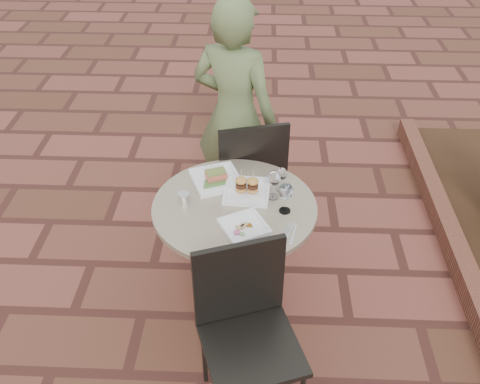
{
  "coord_description": "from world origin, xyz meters",
  "views": [
    {
      "loc": [
        0.27,
        -2.52,
        2.54
      ],
      "look_at": [
        0.17,
        -0.24,
        0.82
      ],
      "focal_mm": 40.0,
      "sensor_mm": 36.0,
      "label": 1
    }
  ],
  "objects_px": {
    "cafe_table": "(235,239)",
    "diner": "(235,116)",
    "chair_far": "(250,170)",
    "plate_salmon": "(216,179)",
    "plate_sliders": "(247,189)",
    "chair_near": "(246,319)",
    "plate_tuna": "(244,226)"
  },
  "relations": [
    {
      "from": "chair_near",
      "to": "diner",
      "type": "bearing_deg",
      "value": 75.81
    },
    {
      "from": "diner",
      "to": "plate_sliders",
      "type": "distance_m",
      "value": 0.75
    },
    {
      "from": "chair_far",
      "to": "plate_salmon",
      "type": "xyz_separation_m",
      "value": [
        -0.18,
        -0.39,
        0.2
      ]
    },
    {
      "from": "chair_far",
      "to": "plate_sliders",
      "type": "height_order",
      "value": "chair_far"
    },
    {
      "from": "cafe_table",
      "to": "chair_near",
      "type": "distance_m",
      "value": 0.64
    },
    {
      "from": "chair_near",
      "to": "plate_salmon",
      "type": "height_order",
      "value": "chair_near"
    },
    {
      "from": "plate_salmon",
      "to": "plate_tuna",
      "type": "bearing_deg",
      "value": -66.44
    },
    {
      "from": "cafe_table",
      "to": "plate_tuna",
      "type": "xyz_separation_m",
      "value": [
        0.06,
        -0.19,
        0.26
      ]
    },
    {
      "from": "cafe_table",
      "to": "chair_near",
      "type": "xyz_separation_m",
      "value": [
        0.08,
        -0.63,
        0.07
      ]
    },
    {
      "from": "chair_far",
      "to": "plate_sliders",
      "type": "relative_size",
      "value": 3.47
    },
    {
      "from": "cafe_table",
      "to": "plate_sliders",
      "type": "bearing_deg",
      "value": 59.36
    },
    {
      "from": "plate_salmon",
      "to": "plate_tuna",
      "type": "height_order",
      "value": "plate_salmon"
    },
    {
      "from": "cafe_table",
      "to": "chair_far",
      "type": "bearing_deg",
      "value": 83.61
    },
    {
      "from": "plate_sliders",
      "to": "cafe_table",
      "type": "bearing_deg",
      "value": -120.64
    },
    {
      "from": "cafe_table",
      "to": "plate_tuna",
      "type": "bearing_deg",
      "value": -72.72
    },
    {
      "from": "diner",
      "to": "chair_near",
      "type": "bearing_deg",
      "value": 117.26
    },
    {
      "from": "diner",
      "to": "plate_salmon",
      "type": "relative_size",
      "value": 4.7
    },
    {
      "from": "cafe_table",
      "to": "plate_salmon",
      "type": "xyz_separation_m",
      "value": [
        -0.12,
        0.21,
        0.27
      ]
    },
    {
      "from": "plate_sliders",
      "to": "plate_tuna",
      "type": "height_order",
      "value": "plate_sliders"
    },
    {
      "from": "cafe_table",
      "to": "diner",
      "type": "relative_size",
      "value": 0.56
    },
    {
      "from": "plate_salmon",
      "to": "cafe_table",
      "type": "bearing_deg",
      "value": -61.23
    },
    {
      "from": "plate_salmon",
      "to": "plate_tuna",
      "type": "distance_m",
      "value": 0.44
    },
    {
      "from": "chair_near",
      "to": "plate_salmon",
      "type": "bearing_deg",
      "value": 84.31
    },
    {
      "from": "chair_far",
      "to": "chair_near",
      "type": "relative_size",
      "value": 1.0
    },
    {
      "from": "chair_near",
      "to": "plate_salmon",
      "type": "distance_m",
      "value": 0.89
    },
    {
      "from": "chair_far",
      "to": "diner",
      "type": "xyz_separation_m",
      "value": [
        -0.11,
        0.25,
        0.25
      ]
    },
    {
      "from": "diner",
      "to": "plate_salmon",
      "type": "distance_m",
      "value": 0.65
    },
    {
      "from": "cafe_table",
      "to": "chair_far",
      "type": "distance_m",
      "value": 0.61
    },
    {
      "from": "cafe_table",
      "to": "diner",
      "type": "bearing_deg",
      "value": 92.88
    },
    {
      "from": "chair_near",
      "to": "plate_sliders",
      "type": "bearing_deg",
      "value": 72.44
    },
    {
      "from": "diner",
      "to": "plate_sliders",
      "type": "relative_size",
      "value": 6.0
    },
    {
      "from": "cafe_table",
      "to": "plate_sliders",
      "type": "distance_m",
      "value": 0.3
    }
  ]
}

